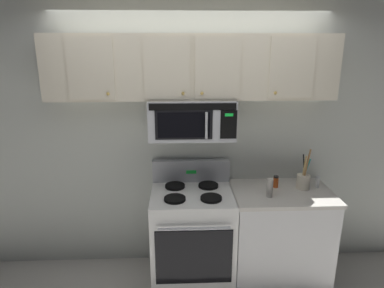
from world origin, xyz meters
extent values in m
cube|color=silver|center=(0.00, 0.79, 1.35)|extent=(5.20, 0.10, 2.70)
cube|color=white|center=(0.00, 0.42, 0.45)|extent=(0.76, 0.64, 0.90)
cube|color=black|center=(0.00, 0.09, 0.44)|extent=(0.67, 0.01, 0.52)
cylinder|color=#B7BABF|center=(0.00, 0.06, 0.74)|extent=(0.61, 0.03, 0.03)
cube|color=#B7BABF|center=(0.00, 0.70, 1.01)|extent=(0.76, 0.07, 0.22)
cube|color=#19D83F|center=(0.00, 0.67, 1.01)|extent=(0.10, 0.00, 0.04)
cylinder|color=black|center=(-0.16, 0.28, 0.91)|extent=(0.19, 0.19, 0.02)
cylinder|color=black|center=(0.16, 0.28, 0.91)|extent=(0.19, 0.19, 0.02)
cylinder|color=black|center=(-0.16, 0.56, 0.91)|extent=(0.19, 0.19, 0.02)
cylinder|color=black|center=(0.16, 0.56, 0.91)|extent=(0.19, 0.19, 0.02)
cube|color=#B7BABF|center=(0.00, 0.54, 1.57)|extent=(0.76, 0.39, 0.35)
cube|color=black|center=(0.00, 0.35, 1.72)|extent=(0.73, 0.01, 0.06)
cube|color=black|center=(-0.07, 0.35, 1.56)|extent=(0.49, 0.01, 0.25)
cube|color=black|center=(-0.08, 0.34, 1.56)|extent=(0.44, 0.01, 0.22)
cube|color=black|center=(0.30, 0.35, 1.56)|extent=(0.14, 0.01, 0.25)
cube|color=#19D83F|center=(0.30, 0.34, 1.65)|extent=(0.07, 0.00, 0.03)
cylinder|color=#B7BABF|center=(0.11, 0.32, 1.56)|extent=(0.02, 0.02, 0.23)
cube|color=beige|center=(0.00, 0.57, 2.02)|extent=(2.50, 0.33, 0.55)
cube|color=beige|center=(-0.83, 0.40, 2.02)|extent=(0.38, 0.01, 0.51)
sphere|color=tan|center=(-0.70, 0.39, 1.82)|extent=(0.03, 0.03, 0.03)
cube|color=beige|center=(-0.21, 0.40, 2.02)|extent=(0.38, 0.01, 0.51)
sphere|color=tan|center=(-0.08, 0.39, 1.82)|extent=(0.03, 0.03, 0.03)
cube|color=beige|center=(0.21, 0.40, 2.02)|extent=(0.38, 0.01, 0.51)
sphere|color=tan|center=(0.08, 0.39, 1.82)|extent=(0.03, 0.03, 0.03)
cube|color=beige|center=(0.83, 0.40, 2.02)|extent=(0.38, 0.01, 0.51)
sphere|color=tan|center=(0.70, 0.39, 1.82)|extent=(0.03, 0.03, 0.03)
cube|color=silver|center=(0.84, 0.43, 0.43)|extent=(0.90, 0.62, 0.86)
cube|color=beige|center=(0.84, 0.43, 0.88)|extent=(0.93, 0.65, 0.03)
cylinder|color=beige|center=(1.05, 0.48, 0.97)|extent=(0.12, 0.12, 0.14)
cylinder|color=black|center=(1.04, 0.48, 1.11)|extent=(0.06, 0.05, 0.28)
cylinder|color=olive|center=(1.07, 0.47, 1.13)|extent=(0.06, 0.02, 0.32)
cylinder|color=teal|center=(1.08, 0.50, 1.08)|extent=(0.06, 0.05, 0.22)
cylinder|color=tan|center=(1.05, 0.47, 1.10)|extent=(0.02, 0.05, 0.26)
cylinder|color=white|center=(1.20, 0.50, 0.95)|extent=(0.04, 0.04, 0.09)
cylinder|color=#B7BABF|center=(1.20, 0.50, 1.00)|extent=(0.03, 0.03, 0.02)
cylinder|color=#B7B2A8|center=(0.69, 0.32, 0.99)|extent=(0.06, 0.06, 0.17)
cylinder|color=#C64C19|center=(0.80, 0.52, 0.95)|extent=(0.05, 0.05, 0.10)
cylinder|color=black|center=(0.80, 0.52, 1.01)|extent=(0.05, 0.05, 0.02)
camera|label=1|loc=(-0.12, -2.43, 2.21)|focal=31.60mm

